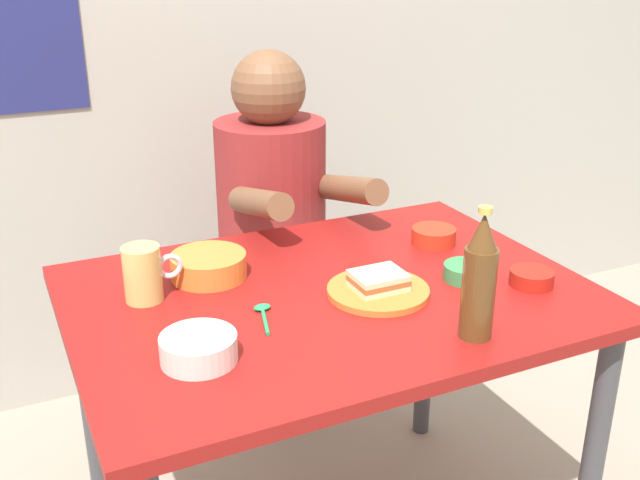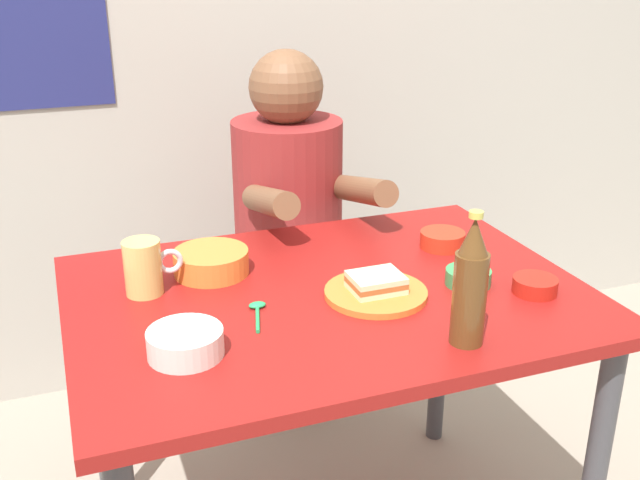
{
  "view_description": "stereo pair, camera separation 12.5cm",
  "coord_description": "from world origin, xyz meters",
  "views": [
    {
      "loc": [
        -0.64,
        -1.3,
        1.44
      ],
      "look_at": [
        0.0,
        0.05,
        0.84
      ],
      "focal_mm": 41.75,
      "sensor_mm": 36.0,
      "label": 1
    },
    {
      "loc": [
        -0.52,
        -1.35,
        1.44
      ],
      "look_at": [
        0.0,
        0.05,
        0.84
      ],
      "focal_mm": 41.75,
      "sensor_mm": 36.0,
      "label": 2
    }
  ],
  "objects": [
    {
      "name": "sambal_bowl_red",
      "position": [
        0.41,
        -0.16,
        0.76
      ],
      "size": [
        0.1,
        0.1,
        0.03
      ],
      "color": "#B21E14",
      "rests_on": "dining_table"
    },
    {
      "name": "rice_bowl_white",
      "position": [
        -0.34,
        -0.16,
        0.77
      ],
      "size": [
        0.14,
        0.14,
        0.05
      ],
      "color": "silver",
      "rests_on": "dining_table"
    },
    {
      "name": "beer_mug",
      "position": [
        -0.37,
        0.13,
        0.8
      ],
      "size": [
        0.13,
        0.08,
        0.12
      ],
      "color": "#D1BC66",
      "rests_on": "dining_table"
    },
    {
      "name": "person_seated",
      "position": [
        0.11,
        0.62,
        0.77
      ],
      "size": [
        0.33,
        0.56,
        0.72
      ],
      "color": "maroon",
      "rests_on": "stool"
    },
    {
      "name": "stool",
      "position": [
        0.11,
        0.63,
        0.35
      ],
      "size": [
        0.34,
        0.34,
        0.45
      ],
      "color": "#4C4C51",
      "rests_on": "ground"
    },
    {
      "name": "plate_orange",
      "position": [
        0.09,
        -0.06,
        0.75
      ],
      "size": [
        0.22,
        0.22,
        0.01
      ],
      "primitive_type": "cylinder",
      "color": "orange",
      "rests_on": "dining_table"
    },
    {
      "name": "sandwich",
      "position": [
        0.09,
        -0.06,
        0.77
      ],
      "size": [
        0.11,
        0.09,
        0.04
      ],
      "color": "beige",
      "rests_on": "plate_orange"
    },
    {
      "name": "dining_table",
      "position": [
        0.0,
        0.0,
        0.65
      ],
      "size": [
        1.1,
        0.8,
        0.74
      ],
      "color": "maroon",
      "rests_on": "ground"
    },
    {
      "name": "beer_bottle",
      "position": [
        0.16,
        -0.3,
        0.86
      ],
      "size": [
        0.06,
        0.06,
        0.26
      ],
      "color": "#593819",
      "rests_on": "dining_table"
    },
    {
      "name": "sauce_bowl_chili",
      "position": [
        0.35,
        0.13,
        0.76
      ],
      "size": [
        0.11,
        0.11,
        0.04
      ],
      "color": "red",
      "rests_on": "dining_table"
    },
    {
      "name": "dip_bowl_green",
      "position": [
        0.3,
        -0.08,
        0.76
      ],
      "size": [
        0.1,
        0.1,
        0.03
      ],
      "color": "#388C4C",
      "rests_on": "dining_table"
    },
    {
      "name": "spoon",
      "position": [
        -0.17,
        -0.04,
        0.75
      ],
      "size": [
        0.05,
        0.12,
        0.01
      ],
      "color": "#26A559",
      "rests_on": "dining_table"
    },
    {
      "name": "soup_bowl_orange",
      "position": [
        -0.22,
        0.18,
        0.77
      ],
      "size": [
        0.17,
        0.17,
        0.05
      ],
      "color": "orange",
      "rests_on": "dining_table"
    }
  ]
}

